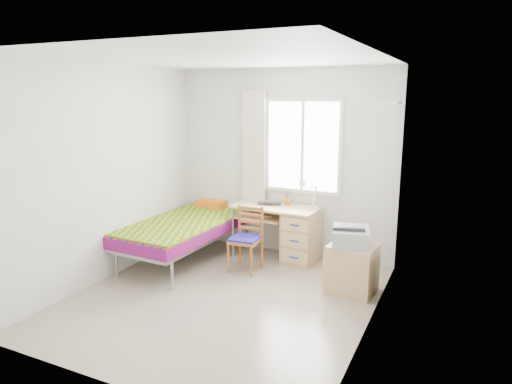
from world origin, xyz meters
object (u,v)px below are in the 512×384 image
desk (296,233)px  cabinet (352,268)px  bed (191,225)px  printer (351,236)px  chair (247,235)px

desk → cabinet: (0.93, -0.67, -0.12)m
bed → cabinet: bearing=-2.4°
bed → printer: bearing=-2.3°
desk → cabinet: 1.16m
cabinet → chair: bearing=-179.1°
printer → desk: bearing=130.0°
cabinet → printer: printer is taller
cabinet → printer: size_ratio=1.06×
chair → cabinet: bearing=-8.7°
bed → desk: bearing=20.9°
bed → cabinet: bed is taller
cabinet → printer: 0.39m
chair → cabinet: chair is taller
bed → chair: 0.94m
bed → chair: (0.94, -0.12, 0.01)m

